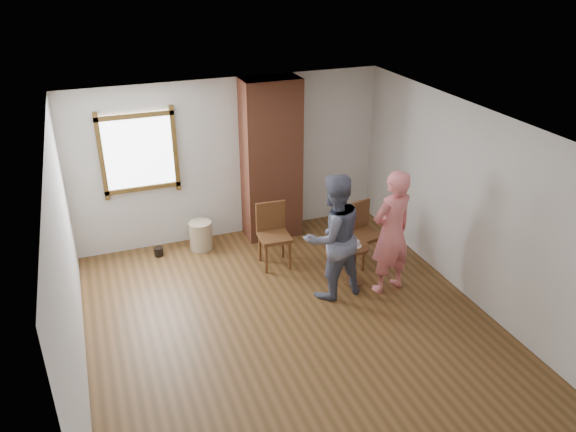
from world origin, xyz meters
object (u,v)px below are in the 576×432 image
(stoneware_crock, at_px, (201,235))
(side_table, at_px, (354,258))
(dining_chair_right, at_px, (362,229))
(man, at_px, (333,237))
(dining_chair_left, at_px, (273,231))
(person_pink, at_px, (391,232))

(stoneware_crock, xyz_separation_m, side_table, (1.81, -1.76, 0.17))
(dining_chair_right, height_order, side_table, dining_chair_right)
(man, bearing_deg, dining_chair_left, -74.51)
(dining_chair_left, bearing_deg, stoneware_crock, 141.73)
(side_table, distance_m, person_pink, 0.68)
(dining_chair_left, distance_m, dining_chair_right, 1.34)
(stoneware_crock, xyz_separation_m, dining_chair_left, (0.93, -0.82, 0.31))
(dining_chair_right, bearing_deg, stoneware_crock, 137.47)
(stoneware_crock, distance_m, dining_chair_right, 2.54)
(dining_chair_left, bearing_deg, person_pink, -41.20)
(dining_chair_right, bearing_deg, person_pink, -104.87)
(side_table, height_order, person_pink, person_pink)
(dining_chair_left, height_order, person_pink, person_pink)
(side_table, bearing_deg, man, -161.57)
(stoneware_crock, height_order, man, man)
(stoneware_crock, xyz_separation_m, man, (1.40, -1.90, 0.66))
(stoneware_crock, height_order, person_pink, person_pink)
(dining_chair_right, distance_m, man, 1.12)
(dining_chair_right, xyz_separation_m, side_table, (-0.39, -0.54, -0.12))
(dining_chair_left, height_order, man, man)
(dining_chair_right, height_order, man, man)
(man, relative_size, person_pink, 1.00)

